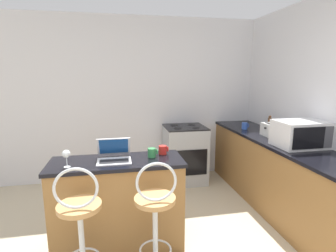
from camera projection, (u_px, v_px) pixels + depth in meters
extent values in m
cube|color=silver|center=(132.00, 100.00, 4.23)|extent=(12.00, 0.06, 2.60)
cube|color=olive|center=(119.00, 206.00, 2.59)|extent=(1.24, 0.46, 0.87)
cube|color=black|center=(117.00, 162.00, 2.50)|extent=(1.27, 0.49, 0.03)
cube|color=olive|center=(287.00, 182.00, 3.17)|extent=(0.59, 3.17, 0.87)
cube|color=black|center=(290.00, 146.00, 3.08)|extent=(0.62, 3.20, 0.03)
cylinder|color=silver|center=(82.00, 247.00, 2.09)|extent=(0.04, 0.04, 0.69)
cylinder|color=#B7844C|center=(79.00, 206.00, 2.02)|extent=(0.34, 0.34, 0.04)
torus|color=silver|center=(76.00, 188.00, 1.90)|extent=(0.32, 0.02, 0.32)
cylinder|color=silver|center=(155.00, 238.00, 2.20)|extent=(0.04, 0.04, 0.69)
torus|color=silver|center=(155.00, 250.00, 2.23)|extent=(0.28, 0.28, 0.02)
cylinder|color=#B7844C|center=(155.00, 200.00, 2.14)|extent=(0.34, 0.34, 0.04)
torus|color=silver|center=(156.00, 182.00, 2.01)|extent=(0.32, 0.02, 0.32)
cube|color=silver|center=(114.00, 161.00, 2.46)|extent=(0.31, 0.23, 0.01)
cube|color=black|center=(114.00, 161.00, 2.44)|extent=(0.27, 0.12, 0.00)
cube|color=silver|center=(114.00, 147.00, 2.56)|extent=(0.31, 0.11, 0.19)
cube|color=#19478C|center=(114.00, 146.00, 2.56)|extent=(0.28, 0.09, 0.16)
cube|color=silver|center=(300.00, 134.00, 2.95)|extent=(0.53, 0.39, 0.29)
cube|color=black|center=(309.00, 138.00, 2.75)|extent=(0.37, 0.01, 0.24)
cube|color=#4C4C51|center=(328.00, 137.00, 2.80)|extent=(0.11, 0.01, 0.24)
cube|color=silver|center=(273.00, 130.00, 3.45)|extent=(0.20, 0.29, 0.17)
cube|color=black|center=(271.00, 124.00, 3.42)|extent=(0.05, 0.20, 0.00)
cube|color=black|center=(276.00, 124.00, 3.44)|extent=(0.05, 0.20, 0.00)
cube|color=black|center=(265.00, 128.00, 3.42)|extent=(0.02, 0.02, 0.02)
cube|color=#9EA3A8|center=(185.00, 155.00, 4.21)|extent=(0.63, 0.59, 0.88)
cube|color=black|center=(190.00, 163.00, 3.92)|extent=(0.54, 0.01, 0.40)
cube|color=black|center=(185.00, 127.00, 4.12)|extent=(0.63, 0.59, 0.02)
cylinder|color=black|center=(178.00, 128.00, 3.98)|extent=(0.11, 0.11, 0.01)
cylinder|color=black|center=(196.00, 127.00, 4.03)|extent=(0.11, 0.11, 0.01)
cylinder|color=black|center=(175.00, 125.00, 4.21)|extent=(0.11, 0.11, 0.01)
cylinder|color=black|center=(192.00, 124.00, 4.26)|extent=(0.11, 0.11, 0.01)
cylinder|color=#4C2D19|center=(269.00, 125.00, 3.68)|extent=(0.05, 0.05, 0.21)
sphere|color=#4C2D19|center=(270.00, 117.00, 3.66)|extent=(0.04, 0.04, 0.04)
cylinder|color=#338447|center=(152.00, 153.00, 2.59)|extent=(0.08, 0.08, 0.09)
torus|color=#338447|center=(157.00, 152.00, 2.60)|extent=(0.01, 0.06, 0.06)
cylinder|color=red|center=(163.00, 150.00, 2.69)|extent=(0.08, 0.08, 0.09)
torus|color=red|center=(168.00, 149.00, 2.70)|extent=(0.01, 0.06, 0.06)
cylinder|color=silver|center=(67.00, 167.00, 2.31)|extent=(0.06, 0.06, 0.00)
cylinder|color=silver|center=(67.00, 162.00, 2.31)|extent=(0.01, 0.01, 0.09)
sphere|color=silver|center=(66.00, 154.00, 2.29)|extent=(0.07, 0.07, 0.07)
cylinder|color=#2D51AD|center=(245.00, 126.00, 3.91)|extent=(0.08, 0.08, 0.10)
torus|color=#2D51AD|center=(248.00, 125.00, 3.92)|extent=(0.01, 0.06, 0.06)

